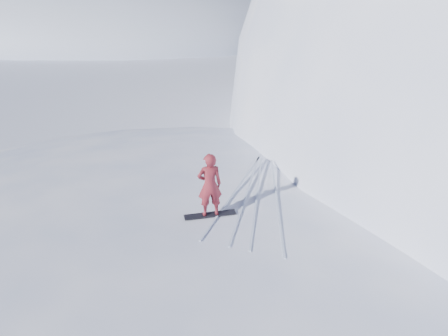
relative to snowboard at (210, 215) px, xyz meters
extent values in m
ellipsoid|color=white|center=(2.10, -0.63, -2.41)|extent=(36.00, 28.00, 4.80)
ellipsoid|color=white|center=(-68.90, 56.37, -2.41)|extent=(120.00, 70.00, 28.00)
ellipsoid|color=white|center=(-38.90, 106.37, -2.41)|extent=(140.00, 90.00, 36.00)
ellipsoid|color=white|center=(-0.90, 2.37, -2.41)|extent=(7.00, 6.30, 1.00)
cube|color=black|center=(0.00, 0.00, 0.00)|extent=(1.40, 1.15, 0.03)
imported|color=maroon|center=(0.00, 0.00, 0.98)|extent=(0.84, 0.79, 1.93)
cube|color=silver|center=(0.10, 1.71, 0.01)|extent=(0.49, 5.99, 0.04)
cube|color=silver|center=(0.50, 1.71, 0.01)|extent=(1.33, 5.88, 0.04)
cube|color=silver|center=(0.85, 1.71, 0.01)|extent=(1.74, 5.77, 0.04)
cube|color=silver|center=(1.51, 1.71, 0.01)|extent=(2.20, 5.63, 0.04)
camera|label=1|loc=(4.47, -9.02, 6.19)|focal=32.00mm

